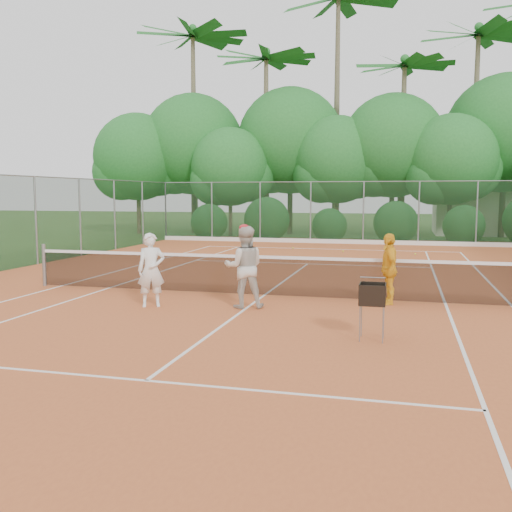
% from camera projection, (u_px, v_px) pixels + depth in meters
% --- Properties ---
extents(ground, '(120.00, 120.00, 0.00)m').
position_uv_depth(ground, '(264.00, 297.00, 13.52)').
color(ground, '#2C4E1B').
rests_on(ground, ground).
extents(clay_court, '(18.00, 36.00, 0.02)m').
position_uv_depth(clay_court, '(264.00, 296.00, 13.52)').
color(clay_court, '#C35D2D').
rests_on(clay_court, ground).
extents(club_building, '(8.00, 5.00, 3.00)m').
position_uv_depth(club_building, '(504.00, 209.00, 34.22)').
color(club_building, beige).
rests_on(club_building, ground).
extents(tennis_net, '(11.97, 0.10, 1.10)m').
position_uv_depth(tennis_net, '(264.00, 274.00, 13.47)').
color(tennis_net, gray).
rests_on(tennis_net, clay_court).
extents(player_white, '(0.68, 0.59, 1.58)m').
position_uv_depth(player_white, '(151.00, 270.00, 12.16)').
color(player_white, white).
rests_on(player_white, clay_court).
extents(player_center_grp, '(1.01, 0.88, 1.77)m').
position_uv_depth(player_center_grp, '(244.00, 267.00, 12.03)').
color(player_center_grp, beige).
rests_on(player_center_grp, clay_court).
extents(player_yellow, '(0.59, 0.98, 1.56)m').
position_uv_depth(player_yellow, '(389.00, 269.00, 12.45)').
color(player_yellow, yellow).
rests_on(player_yellow, clay_court).
extents(ball_hopper, '(0.41, 0.41, 0.94)m').
position_uv_depth(ball_hopper, '(373.00, 295.00, 9.35)').
color(ball_hopper, gray).
rests_on(ball_hopper, clay_court).
extents(stray_ball_a, '(0.07, 0.07, 0.07)m').
position_uv_depth(stray_ball_a, '(343.00, 251.00, 23.75)').
color(stray_ball_a, '#C8D230').
rests_on(stray_ball_a, clay_court).
extents(stray_ball_b, '(0.07, 0.07, 0.07)m').
position_uv_depth(stray_ball_b, '(293.00, 248.00, 25.16)').
color(stray_ball_b, '#BED631').
rests_on(stray_ball_b, clay_court).
extents(stray_ball_c, '(0.07, 0.07, 0.07)m').
position_uv_depth(stray_ball_c, '(415.00, 254.00, 22.59)').
color(stray_ball_c, '#CDDB32').
rests_on(stray_ball_c, clay_court).
extents(court_markings, '(11.03, 23.83, 0.01)m').
position_uv_depth(court_markings, '(264.00, 296.00, 13.52)').
color(court_markings, white).
rests_on(court_markings, clay_court).
extents(fence_back, '(18.07, 0.07, 3.00)m').
position_uv_depth(fence_back, '(337.00, 213.00, 27.79)').
color(fence_back, '#19381E').
rests_on(fence_back, clay_court).
extents(tropical_treeline, '(32.10, 8.49, 15.03)m').
position_uv_depth(tropical_treeline, '(374.00, 146.00, 32.07)').
color(tropical_treeline, brown).
rests_on(tropical_treeline, ground).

